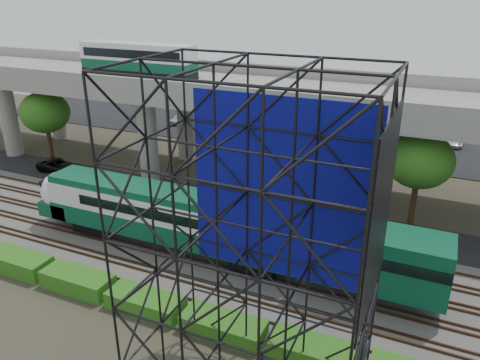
% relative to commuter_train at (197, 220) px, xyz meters
% --- Properties ---
extents(ground, '(140.00, 140.00, 0.00)m').
position_rel_commuter_train_xyz_m(ground, '(-0.97, -2.00, -2.88)').
color(ground, '#474233').
rests_on(ground, ground).
extents(ballast_bed, '(90.00, 12.00, 0.20)m').
position_rel_commuter_train_xyz_m(ballast_bed, '(-0.97, 0.00, -2.78)').
color(ballast_bed, slate).
rests_on(ballast_bed, ground).
extents(service_road, '(90.00, 5.00, 0.08)m').
position_rel_commuter_train_xyz_m(service_road, '(-0.97, 8.50, -2.84)').
color(service_road, black).
rests_on(service_road, ground).
extents(parking_lot, '(90.00, 18.00, 0.08)m').
position_rel_commuter_train_xyz_m(parking_lot, '(-0.97, 32.00, -2.84)').
color(parking_lot, black).
rests_on(parking_lot, ground).
extents(harbor_water, '(140.00, 40.00, 0.03)m').
position_rel_commuter_train_xyz_m(harbor_water, '(-0.97, 54.00, -2.87)').
color(harbor_water, slate).
rests_on(harbor_water, ground).
extents(rail_tracks, '(90.00, 9.52, 0.16)m').
position_rel_commuter_train_xyz_m(rail_tracks, '(-0.97, -0.00, -2.60)').
color(rail_tracks, '#472D1E').
rests_on(rail_tracks, ballast_bed).
extents(commuter_train, '(29.30, 3.06, 4.30)m').
position_rel_commuter_train_xyz_m(commuter_train, '(0.00, 0.00, 0.00)').
color(commuter_train, black).
rests_on(commuter_train, rail_tracks).
extents(overpass, '(80.00, 12.00, 12.40)m').
position_rel_commuter_train_xyz_m(overpass, '(-1.92, 14.00, 5.33)').
color(overpass, '#9E9B93').
rests_on(overpass, ground).
extents(scaffold_tower, '(9.36, 6.36, 15.00)m').
position_rel_commuter_train_xyz_m(scaffold_tower, '(8.18, -9.98, 4.59)').
color(scaffold_tower, black).
rests_on(scaffold_tower, ground).
extents(hedge_strip, '(34.60, 1.80, 1.20)m').
position_rel_commuter_train_xyz_m(hedge_strip, '(0.03, -6.30, -2.32)').
color(hedge_strip, '#296016').
rests_on(hedge_strip, ground).
extents(trees, '(40.94, 16.94, 7.69)m').
position_rel_commuter_train_xyz_m(trees, '(-5.64, 14.17, 2.69)').
color(trees, '#382314').
rests_on(trees, ground).
extents(suv, '(4.89, 2.55, 1.31)m').
position_rel_commuter_train_xyz_m(suv, '(-20.45, 8.31, -2.14)').
color(suv, black).
rests_on(suv, service_road).
extents(parked_cars, '(36.43, 9.33, 1.23)m').
position_rel_commuter_train_xyz_m(parked_cars, '(-0.28, 31.71, -2.22)').
color(parked_cars, '#B9B9B9').
rests_on(parked_cars, parking_lot).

